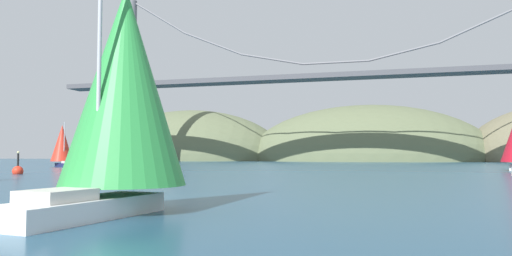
{
  "coord_description": "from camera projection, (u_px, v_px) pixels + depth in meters",
  "views": [
    {
      "loc": [
        12.83,
        -20.15,
        2.03
      ],
      "look_at": [
        0.0,
        25.2,
        4.63
      ],
      "focal_mm": 33.86,
      "sensor_mm": 36.0,
      "label": 1
    }
  ],
  "objects": [
    {
      "name": "channel_buoy",
      "position": [
        18.0,
        171.0,
        50.3
      ],
      "size": [
        1.1,
        1.1,
        2.64
      ],
      "color": "red",
      "rests_on": "ground_plane"
    },
    {
      "name": "sailboat_green_sail",
      "position": [
        122.0,
        91.0,
        17.09
      ],
      "size": [
        4.87,
        7.55,
        9.2
      ],
      "color": "white",
      "rests_on": "ground_plane"
    },
    {
      "name": "headland_center",
      "position": [
        367.0,
        161.0,
        151.08
      ],
      "size": [
        77.41,
        44.0,
        35.2
      ],
      "primitive_type": "ellipsoid",
      "color": "#5B6647",
      "rests_on": "ground_plane"
    },
    {
      "name": "ground_plane",
      "position": [
        111.0,
        198.0,
        22.74
      ],
      "size": [
        360.0,
        360.0,
        0.0
      ],
      "primitive_type": "plane",
      "color": "navy"
    },
    {
      "name": "sailboat_scarlet_sail",
      "position": [
        62.0,
        145.0,
        81.7
      ],
      "size": [
        6.68,
        5.79,
        7.53
      ],
      "color": "#191E4C",
      "rests_on": "ground_plane"
    },
    {
      "name": "headland_left",
      "position": [
        190.0,
        160.0,
        167.39
      ],
      "size": [
        68.04,
        44.0,
        34.78
      ],
      "primitive_type": "ellipsoid",
      "color": "#5B6647",
      "rests_on": "ground_plane"
    },
    {
      "name": "suspension_bridge",
      "position": [
        335.0,
        74.0,
        115.19
      ],
      "size": [
        145.84,
        6.0,
        44.04
      ],
      "color": "slate",
      "rests_on": "ground_plane"
    }
  ]
}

